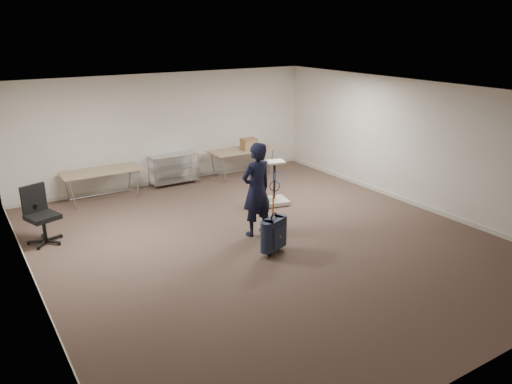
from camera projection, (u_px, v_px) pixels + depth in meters
ground at (263, 241)px, 9.52m from camera, size 9.00×9.00×0.00m
room_shell at (228, 216)px, 10.62m from camera, size 8.00×9.00×9.00m
folding_table_left at (101, 172)px, 11.52m from camera, size 1.80×0.75×0.73m
folding_table_right at (242, 151)px, 13.44m from camera, size 1.80×0.75×0.73m
wire_shelf at (174, 168)px, 12.75m from camera, size 1.22×0.47×0.80m
person at (256, 189)px, 9.54m from camera, size 0.72×0.53×1.84m
suitcase at (274, 234)px, 8.87m from camera, size 0.47×0.37×1.12m
office_chair at (43, 226)px, 9.35m from camera, size 0.67×0.67×1.10m
equipment_cart at (275, 193)px, 11.41m from camera, size 0.67×0.67×1.02m
cardboard_box at (249, 144)px, 13.37m from camera, size 0.41×0.31×0.30m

